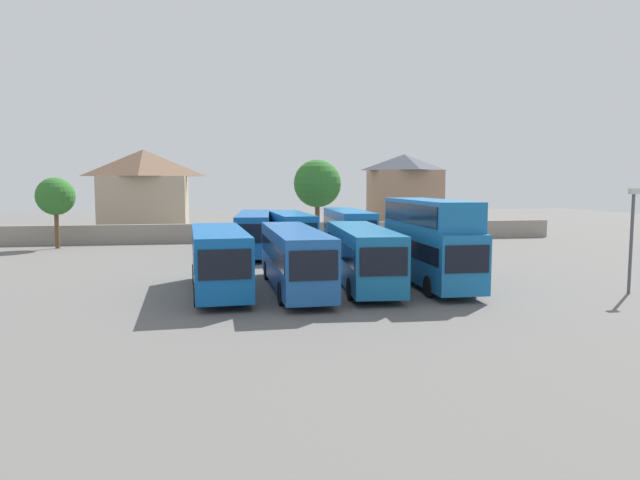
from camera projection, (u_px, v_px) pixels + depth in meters
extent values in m
plane|color=#605E5B|center=(291.00, 250.00, 48.85)|extent=(140.00, 140.00, 0.00)
cube|color=gray|center=(282.00, 232.00, 56.20)|extent=(56.00, 0.50, 1.80)
cube|color=#0D56A5|center=(219.00, 258.00, 29.66)|extent=(3.22, 10.19, 2.95)
cube|color=black|center=(225.00, 265.00, 24.73)|extent=(2.28, 0.22, 1.33)
cube|color=black|center=(219.00, 251.00, 29.62)|extent=(3.21, 9.39, 0.93)
cylinder|color=black|center=(248.00, 293.00, 27.03)|extent=(0.37, 1.12, 1.10)
cylinder|color=black|center=(197.00, 295.00, 26.50)|extent=(0.37, 1.12, 1.10)
cylinder|color=black|center=(237.00, 273.00, 33.07)|extent=(0.37, 1.12, 1.10)
cylinder|color=black|center=(195.00, 274.00, 32.54)|extent=(0.37, 1.12, 1.10)
cube|color=#1B529E|center=(294.00, 257.00, 30.40)|extent=(2.70, 11.78, 2.91)
cube|color=black|center=(314.00, 266.00, 24.61)|extent=(2.13, 0.13, 1.31)
cube|color=black|center=(294.00, 250.00, 30.36)|extent=(2.72, 10.84, 0.92)
cylinder|color=black|center=(329.00, 292.00, 27.18)|extent=(0.33, 1.11, 1.10)
cylinder|color=black|center=(282.00, 294.00, 26.76)|extent=(0.33, 1.11, 1.10)
cylinder|color=black|center=(304.00, 269.00, 34.28)|extent=(0.33, 1.11, 1.10)
cylinder|color=black|center=(267.00, 270.00, 33.87)|extent=(0.33, 1.11, 1.10)
cube|color=#136098|center=(362.00, 254.00, 31.41)|extent=(3.17, 11.30, 2.91)
cube|color=black|center=(384.00, 262.00, 25.83)|extent=(2.20, 0.21, 1.31)
cube|color=black|center=(362.00, 248.00, 31.38)|extent=(3.16, 10.41, 0.92)
cylinder|color=black|center=(397.00, 288.00, 28.23)|extent=(0.37, 1.12, 1.10)
cylinder|color=black|center=(351.00, 289.00, 28.00)|extent=(0.37, 1.12, 1.10)
cylinder|color=black|center=(370.00, 267.00, 35.08)|extent=(0.37, 1.12, 1.10)
cylinder|color=black|center=(333.00, 268.00, 34.85)|extent=(0.37, 1.12, 1.10)
cube|color=#1765A4|center=(430.00, 253.00, 31.73)|extent=(2.54, 10.15, 2.91)
cube|color=black|center=(467.00, 259.00, 26.70)|extent=(2.15, 0.10, 1.31)
cube|color=black|center=(430.00, 247.00, 31.70)|extent=(2.57, 9.34, 0.92)
cube|color=#1765A4|center=(429.00, 213.00, 31.76)|extent=(2.48, 9.64, 1.52)
cube|color=black|center=(429.00, 213.00, 31.76)|extent=(2.57, 9.13, 1.06)
cylinder|color=black|center=(472.00, 285.00, 28.94)|extent=(0.31, 1.10, 1.10)
cylinder|color=black|center=(429.00, 287.00, 28.60)|extent=(0.31, 1.10, 1.10)
cylinder|color=black|center=(430.00, 267.00, 35.11)|extent=(0.31, 1.10, 1.10)
cylinder|color=black|center=(394.00, 268.00, 34.77)|extent=(0.31, 1.10, 1.10)
cube|color=#14539B|center=(254.00, 232.00, 45.64)|extent=(3.37, 12.06, 2.96)
cube|color=black|center=(251.00, 234.00, 39.69)|extent=(2.12, 0.25, 1.33)
cube|color=black|center=(254.00, 227.00, 45.61)|extent=(3.33, 11.12, 0.93)
cylinder|color=black|center=(268.00, 253.00, 42.20)|extent=(0.39, 1.12, 1.10)
cylinder|color=black|center=(237.00, 253.00, 42.02)|extent=(0.39, 1.12, 1.10)
cylinder|color=black|center=(268.00, 243.00, 49.52)|extent=(0.39, 1.12, 1.10)
cylinder|color=black|center=(243.00, 243.00, 49.34)|extent=(0.39, 1.12, 1.10)
cube|color=#145CA6|center=(290.00, 231.00, 45.99)|extent=(3.02, 10.63, 2.96)
cube|color=black|center=(302.00, 232.00, 40.82)|extent=(2.22, 0.19, 1.33)
cube|color=black|center=(290.00, 227.00, 45.96)|extent=(3.02, 9.79, 0.93)
cylinder|color=black|center=(312.00, 252.00, 43.19)|extent=(0.35, 1.11, 1.10)
cylinder|color=black|center=(282.00, 252.00, 42.70)|extent=(0.35, 1.11, 1.10)
cylinder|color=black|center=(298.00, 243.00, 49.53)|extent=(0.35, 1.11, 1.10)
cylinder|color=black|center=(271.00, 243.00, 49.05)|extent=(0.35, 1.11, 1.10)
cube|color=#155FA7|center=(348.00, 229.00, 46.97)|extent=(2.97, 11.00, 3.12)
cube|color=black|center=(362.00, 230.00, 41.53)|extent=(2.28, 0.16, 1.41)
cube|color=black|center=(348.00, 225.00, 46.93)|extent=(2.98, 10.13, 0.98)
cylinder|color=black|center=(371.00, 250.00, 43.92)|extent=(0.34, 1.11, 1.10)
cylinder|color=black|center=(341.00, 251.00, 43.61)|extent=(0.34, 1.11, 1.10)
cylinder|color=black|center=(355.00, 241.00, 50.60)|extent=(0.34, 1.11, 1.10)
cylinder|color=black|center=(328.00, 242.00, 50.29)|extent=(0.34, 1.11, 1.10)
cube|color=tan|center=(145.00, 205.00, 64.20)|extent=(9.27, 6.11, 6.46)
pyramid|color=brown|center=(143.00, 163.00, 63.73)|extent=(9.74, 6.42, 2.94)
cube|color=#9E7A60|center=(404.00, 201.00, 67.62)|extent=(7.19, 7.67, 7.17)
pyramid|color=#3D424C|center=(404.00, 162.00, 67.18)|extent=(7.55, 8.05, 1.88)
cylinder|color=brown|center=(57.00, 229.00, 49.92)|extent=(0.36, 0.36, 3.41)
sphere|color=#2D6B28|center=(55.00, 196.00, 49.64)|extent=(3.27, 3.27, 3.27)
cylinder|color=brown|center=(317.00, 219.00, 59.17)|extent=(0.49, 0.49, 3.93)
sphere|color=#2D6B28|center=(317.00, 183.00, 58.81)|extent=(4.89, 4.89, 4.89)
cylinder|color=#4C4C51|center=(631.00, 244.00, 29.44)|extent=(0.16, 0.16, 5.13)
cube|color=beige|center=(634.00, 191.00, 29.17)|extent=(0.50, 0.24, 0.30)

